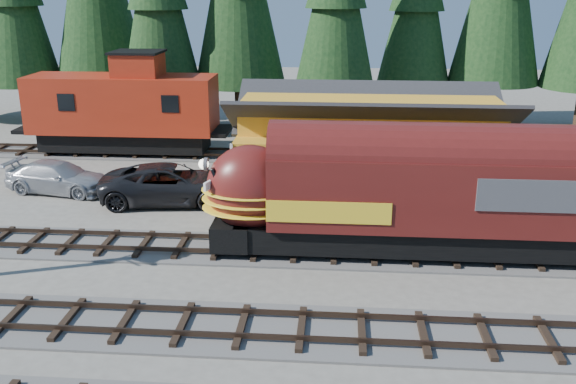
# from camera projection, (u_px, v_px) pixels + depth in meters

# --- Properties ---
(ground) EXTENTS (120.00, 120.00, 0.00)m
(ground) POSITION_uv_depth(u_px,v_px,m) (378.00, 304.00, 20.90)
(ground) COLOR #6B665B
(ground) RESTS_ON ground
(track_spur) EXTENTS (32.00, 3.20, 0.33)m
(track_spur) POSITION_uv_depth(u_px,v_px,m) (196.00, 154.00, 38.69)
(track_spur) COLOR #4C4947
(track_spur) RESTS_ON ground
(depot) EXTENTS (12.80, 7.00, 5.30)m
(depot) POSITION_uv_depth(u_px,v_px,m) (369.00, 140.00, 29.91)
(depot) COLOR orange
(depot) RESTS_ON ground
(locomotive) EXTENTS (14.36, 2.85, 3.90)m
(locomotive) POSITION_uv_depth(u_px,v_px,m) (385.00, 198.00, 23.94)
(locomotive) COLOR black
(locomotive) RESTS_ON ground
(caboose) EXTENTS (11.02, 3.20, 5.73)m
(caboose) POSITION_uv_depth(u_px,v_px,m) (124.00, 108.00, 38.15)
(caboose) COLOR black
(caboose) RESTS_ON ground
(pickup_truck_a) EXTENTS (6.87, 3.74, 1.83)m
(pickup_truck_a) POSITION_uv_depth(u_px,v_px,m) (171.00, 184.00, 30.24)
(pickup_truck_a) COLOR black
(pickup_truck_a) RESTS_ON ground
(pickup_truck_b) EXTENTS (5.57, 2.99, 1.53)m
(pickup_truck_b) POSITION_uv_depth(u_px,v_px,m) (58.00, 177.00, 31.76)
(pickup_truck_b) COLOR #A4A7AC
(pickup_truck_b) RESTS_ON ground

